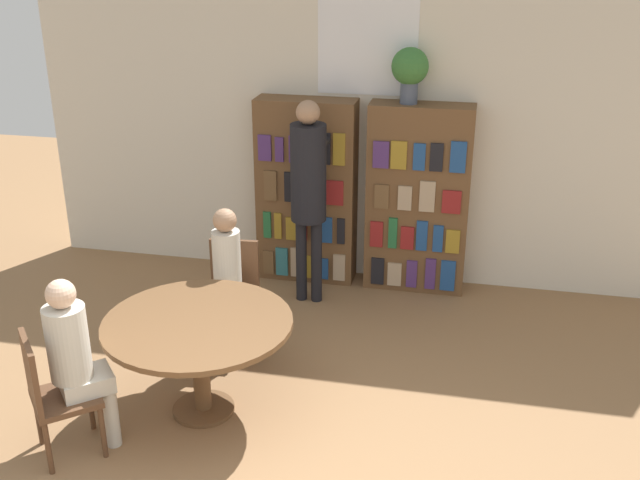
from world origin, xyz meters
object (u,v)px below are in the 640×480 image
(bookshelf_right, at_px, (418,199))
(librarian_standing, at_px, (309,181))
(chair_left_side, at_px, (233,289))
(seated_reader_left, at_px, (226,277))
(chair_near_camera, at_px, (52,391))
(seated_reader_right, at_px, (76,355))
(reading_table, at_px, (198,334))
(flower_vase, at_px, (410,69))
(bookshelf_left, at_px, (307,192))

(bookshelf_right, distance_m, librarian_standing, 1.08)
(chair_left_side, bearing_deg, seated_reader_left, 90.00)
(librarian_standing, bearing_deg, seated_reader_left, -111.44)
(chair_left_side, bearing_deg, bookshelf_right, -139.44)
(chair_near_camera, distance_m, seated_reader_right, 0.28)
(reading_table, relative_size, seated_reader_left, 1.06)
(seated_reader_left, distance_m, seated_reader_right, 1.44)
(flower_vase, distance_m, chair_near_camera, 3.90)
(bookshelf_left, relative_size, seated_reader_left, 1.44)
(reading_table, bearing_deg, seated_reader_left, 95.03)
(seated_reader_left, bearing_deg, bookshelf_left, -105.23)
(chair_left_side, bearing_deg, librarian_standing, -121.32)
(flower_vase, relative_size, reading_table, 0.37)
(reading_table, xyz_separation_m, librarian_standing, (0.35, 1.87, 0.53))
(reading_table, distance_m, chair_left_side, 1.00)
(bookshelf_right, height_order, librarian_standing, librarian_standing)
(bookshelf_left, xyz_separation_m, seated_reader_right, (-0.82, -2.90, -0.19))
(bookshelf_left, relative_size, flower_vase, 3.62)
(bookshelf_left, distance_m, seated_reader_right, 3.02)
(librarian_standing, bearing_deg, flower_vase, 32.57)
(reading_table, bearing_deg, bookshelf_right, 61.84)
(seated_reader_right, distance_m, librarian_standing, 2.63)
(bookshelf_right, relative_size, seated_reader_left, 1.44)
(chair_left_side, xyz_separation_m, seated_reader_left, (0.02, -0.19, 0.20))
(bookshelf_right, xyz_separation_m, chair_left_side, (-1.36, -1.38, -0.40))
(bookshelf_left, height_order, chair_left_side, bookshelf_left)
(flower_vase, height_order, librarian_standing, flower_vase)
(chair_left_side, distance_m, seated_reader_left, 0.27)
(chair_near_camera, bearing_deg, bookshelf_right, 105.25)
(flower_vase, bearing_deg, bookshelf_right, -2.09)
(bookshelf_right, distance_m, seated_reader_left, 2.07)
(chair_left_side, relative_size, librarian_standing, 0.47)
(seated_reader_left, bearing_deg, chair_left_side, -90.00)
(chair_near_camera, distance_m, librarian_standing, 2.83)
(bookshelf_left, distance_m, bookshelf_right, 1.06)
(bookshelf_left, height_order, seated_reader_left, bookshelf_left)
(seated_reader_right, bearing_deg, bookshelf_right, 106.03)
(bookshelf_left, distance_m, chair_left_side, 1.47)
(bookshelf_right, bearing_deg, seated_reader_left, -130.47)
(chair_left_side, relative_size, seated_reader_right, 0.71)
(reading_table, relative_size, chair_near_camera, 1.49)
(librarian_standing, bearing_deg, seated_reader_right, -111.81)
(reading_table, bearing_deg, bookshelf_left, 84.89)
(librarian_standing, bearing_deg, chair_near_camera, -113.52)
(bookshelf_right, height_order, reading_table, bookshelf_right)
(flower_vase, height_order, chair_near_camera, flower_vase)
(bookshelf_left, distance_m, chair_near_camera, 3.19)
(flower_vase, distance_m, librarian_standing, 1.31)
(flower_vase, height_order, seated_reader_left, flower_vase)
(reading_table, distance_m, seated_reader_right, 0.81)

